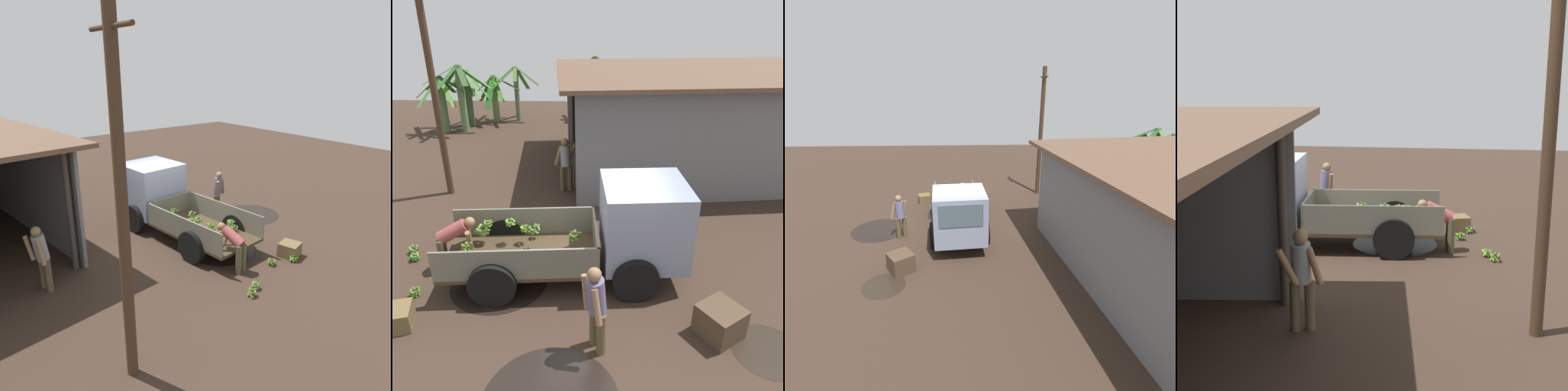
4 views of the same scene
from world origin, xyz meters
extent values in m
plane|color=#3A2A20|center=(0.00, 0.00, 0.00)|extent=(36.00, 36.00, 0.00)
cylinder|color=black|center=(-2.03, -0.52, 0.00)|extent=(2.01, 2.01, 0.01)
cylinder|color=#2C221A|center=(2.89, -2.15, 0.00)|extent=(1.21, 1.21, 0.01)
cylinder|color=black|center=(-0.63, -3.23, 0.00)|extent=(2.04, 2.04, 0.01)
cube|color=#423321|center=(-1.57, -0.26, 0.49)|extent=(3.26, 1.98, 0.08)
cube|color=#6B695B|center=(-1.64, 0.58, 0.85)|extent=(3.12, 0.32, 0.64)
cube|color=#6B695B|center=(-1.50, -1.09, 0.85)|extent=(3.12, 0.32, 0.64)
cube|color=#6B695B|center=(-0.04, -0.12, 0.85)|extent=(0.20, 1.72, 0.64)
cube|color=#8993AF|center=(0.93, -0.04, 1.27)|extent=(1.79, 1.82, 1.63)
cube|color=#4C606B|center=(1.77, 0.03, 1.59)|extent=(0.15, 1.35, 0.72)
cylinder|color=black|center=(0.61, 0.83, 0.45)|extent=(0.92, 0.30, 0.91)
cylinder|color=black|center=(0.76, -0.95, 0.45)|extent=(0.92, 0.30, 0.91)
cylinder|color=black|center=(-2.11, 0.59, 0.45)|extent=(0.92, 0.30, 0.91)
cylinder|color=black|center=(-1.96, -1.19, 0.45)|extent=(0.92, 0.30, 0.91)
sphere|color=brown|center=(-1.35, 0.39, 0.86)|extent=(0.07, 0.07, 0.07)
cylinder|color=olive|center=(-1.35, 0.44, 0.80)|extent=(0.14, 0.05, 0.13)
cylinder|color=#6B9B45|center=(-1.41, 0.41, 0.81)|extent=(0.10, 0.15, 0.11)
cylinder|color=#4A7629|center=(-1.38, 0.35, 0.79)|extent=(0.13, 0.10, 0.14)
cylinder|color=#6BA648|center=(-1.33, 0.35, 0.79)|extent=(0.13, 0.10, 0.14)
cylinder|color=olive|center=(-1.31, 0.39, 0.80)|extent=(0.06, 0.14, 0.14)
sphere|color=brown|center=(-1.55, 0.16, 0.95)|extent=(0.07, 0.07, 0.07)
cylinder|color=#4B7323|center=(-1.61, 0.19, 0.90)|extent=(0.11, 0.17, 0.12)
cylinder|color=#5E8938|center=(-1.61, 0.14, 0.90)|extent=(0.08, 0.17, 0.11)
cylinder|color=#66A021|center=(-1.59, 0.10, 0.91)|extent=(0.16, 0.13, 0.10)
cylinder|color=#578B1E|center=(-1.53, 0.11, 0.89)|extent=(0.15, 0.10, 0.15)
cylinder|color=#629739|center=(-1.51, 0.13, 0.88)|extent=(0.12, 0.14, 0.15)
cylinder|color=#739E41|center=(-1.48, 0.19, 0.91)|extent=(0.10, 0.17, 0.11)
cylinder|color=#3F751A|center=(-1.52, 0.22, 0.90)|extent=(0.16, 0.12, 0.13)
cylinder|color=#58833A|center=(-1.57, 0.22, 0.90)|extent=(0.17, 0.10, 0.12)
sphere|color=brown|center=(-2.60, -0.54, 0.94)|extent=(0.07, 0.07, 0.07)
cylinder|color=#53871E|center=(-2.55, -0.54, 0.87)|extent=(0.06, 0.15, 0.16)
cylinder|color=#49732C|center=(-2.59, -0.48, 0.89)|extent=(0.18, 0.08, 0.12)
cylinder|color=#6C9E3C|center=(-2.65, -0.51, 0.88)|extent=(0.13, 0.16, 0.14)
cylinder|color=#5A9D22|center=(-2.64, -0.59, 0.88)|extent=(0.15, 0.14, 0.14)
cylinder|color=#4D7421|center=(-2.59, -0.59, 0.87)|extent=(0.14, 0.09, 0.17)
sphere|color=brown|center=(-2.34, 0.11, 1.09)|extent=(0.07, 0.07, 0.07)
cylinder|color=#4D8624|center=(-2.30, 0.08, 1.03)|extent=(0.11, 0.14, 0.13)
cylinder|color=#5A8E22|center=(-2.29, 0.11, 1.03)|extent=(0.06, 0.15, 0.13)
cylinder|color=#5A9921|center=(-2.31, 0.16, 1.05)|extent=(0.15, 0.12, 0.10)
cylinder|color=olive|center=(-2.35, 0.17, 1.05)|extent=(0.16, 0.06, 0.10)
cylinder|color=#61A92A|center=(-2.38, 0.14, 1.03)|extent=(0.12, 0.13, 0.14)
cylinder|color=#599225|center=(-2.40, 0.10, 1.05)|extent=(0.05, 0.16, 0.10)
cylinder|color=#6BA22B|center=(-2.38, 0.07, 1.03)|extent=(0.12, 0.12, 0.14)
cylinder|color=#5C9A36|center=(-2.33, 0.05, 1.03)|extent=(0.15, 0.06, 0.13)
sphere|color=#413B2A|center=(-1.31, -0.05, 1.07)|extent=(0.09, 0.09, 0.09)
cylinder|color=#5E8C37|center=(-1.31, -0.12, 1.01)|extent=(0.18, 0.06, 0.14)
cylinder|color=#4F742D|center=(-1.27, -0.08, 0.99)|extent=(0.12, 0.14, 0.18)
cylinder|color=#6F9E43|center=(-1.24, -0.02, 1.02)|extent=(0.13, 0.18, 0.12)
cylinder|color=#569D26|center=(-1.31, 0.01, 1.00)|extent=(0.17, 0.05, 0.16)
cylinder|color=#61A139|center=(-1.35, -0.02, 0.99)|extent=(0.12, 0.14, 0.17)
cylinder|color=#477C19|center=(-1.37, -0.09, 1.00)|extent=(0.13, 0.17, 0.15)
sphere|color=brown|center=(-0.48, 0.03, 0.92)|extent=(0.09, 0.09, 0.09)
cylinder|color=#43741C|center=(-0.54, 0.02, 0.82)|extent=(0.07, 0.18, 0.21)
cylinder|color=#477924|center=(-0.50, -0.06, 0.85)|extent=(0.23, 0.09, 0.16)
cylinder|color=#5A8726|center=(-0.41, 0.00, 0.84)|extent=(0.11, 0.21, 0.18)
cylinder|color=#72A63B|center=(-0.41, 0.09, 0.86)|extent=(0.19, 0.19, 0.13)
cylinder|color=#6BAF38|center=(-0.53, 0.09, 0.83)|extent=(0.19, 0.15, 0.19)
sphere|color=#47402E|center=(-1.86, 0.16, 1.10)|extent=(0.08, 0.08, 0.08)
cylinder|color=olive|center=(-1.86, 0.20, 1.03)|extent=(0.14, 0.05, 0.17)
cylinder|color=#69AE24|center=(-1.91, 0.21, 1.06)|extent=(0.17, 0.14, 0.11)
cylinder|color=#5D8E3B|center=(-1.93, 0.14, 1.05)|extent=(0.08, 0.18, 0.13)
cylinder|color=#578739|center=(-1.90, 0.11, 1.05)|extent=(0.16, 0.15, 0.13)
cylinder|color=#57A426|center=(-1.85, 0.09, 1.06)|extent=(0.18, 0.08, 0.11)
cylinder|color=#619E20|center=(-1.81, 0.13, 1.04)|extent=(0.10, 0.16, 0.15)
cylinder|color=#679C41|center=(-1.81, 0.19, 1.05)|extent=(0.13, 0.16, 0.13)
sphere|color=brown|center=(-2.48, 0.14, 0.93)|extent=(0.09, 0.09, 0.09)
cylinder|color=#508D27|center=(-2.53, 0.10, 0.83)|extent=(0.16, 0.18, 0.22)
cylinder|color=#74A541|center=(-2.49, 0.05, 0.85)|extent=(0.23, 0.08, 0.19)
cylinder|color=#6B9C44|center=(-2.44, 0.06, 0.86)|extent=(0.23, 0.16, 0.18)
cylinder|color=olive|center=(-2.39, 0.12, 0.86)|extent=(0.10, 0.24, 0.16)
cylinder|color=#517D30|center=(-2.43, 0.18, 0.83)|extent=(0.16, 0.18, 0.22)
cylinder|color=#6EA927|center=(-2.46, 0.23, 0.86)|extent=(0.24, 0.11, 0.17)
cylinder|color=#70AB42|center=(-2.53, 0.19, 0.83)|extent=(0.18, 0.17, 0.22)
cylinder|color=#6BB23C|center=(-2.58, 0.17, 0.87)|extent=(0.13, 0.25, 0.14)
sphere|color=brown|center=(-2.11, -0.87, 0.84)|extent=(0.08, 0.08, 0.08)
cylinder|color=#508028|center=(-2.04, -0.84, 0.79)|extent=(0.11, 0.19, 0.14)
cylinder|color=#61913C|center=(-2.08, -0.80, 0.79)|extent=(0.19, 0.12, 0.13)
cylinder|color=#5FB025|center=(-2.14, -0.80, 0.80)|extent=(0.19, 0.14, 0.12)
cylinder|color=#4F8A28|center=(-2.16, -0.86, 0.77)|extent=(0.07, 0.16, 0.18)
cylinder|color=#4B7325|center=(-2.15, -0.91, 0.77)|extent=(0.15, 0.16, 0.16)
cylinder|color=#597E34|center=(-2.11, -0.94, 0.79)|extent=(0.19, 0.06, 0.13)
cylinder|color=#6EA549|center=(-2.04, -0.90, 0.79)|extent=(0.13, 0.19, 0.13)
cylinder|color=#3F3833|center=(-0.47, 3.23, 1.63)|extent=(0.16, 0.16, 3.26)
cylinder|color=#442F1E|center=(-4.65, 3.82, 3.04)|extent=(0.20, 0.20, 6.08)
cylinder|color=brown|center=(0.10, -2.28, 0.40)|extent=(0.21, 0.21, 0.80)
cylinder|color=brown|center=(-0.02, -2.08, 0.40)|extent=(0.21, 0.21, 0.80)
cylinder|color=slate|center=(0.01, -2.20, 1.11)|extent=(0.45, 0.43, 0.65)
sphere|color=#8C6746|center=(-0.02, -2.22, 1.53)|extent=(0.22, 0.22, 0.22)
cylinder|color=#8C6746|center=(0.03, -2.42, 1.08)|extent=(0.22, 0.28, 0.59)
cylinder|color=#8C6746|center=(-0.15, -2.07, 1.08)|extent=(0.20, 0.23, 0.60)
cylinder|color=brown|center=(-3.35, 0.00, 0.39)|extent=(0.18, 0.18, 0.78)
cylinder|color=brown|center=(-3.30, -0.21, 0.39)|extent=(0.18, 0.18, 0.78)
cylinder|color=#A4494A|center=(-3.06, -0.05, 0.92)|extent=(0.72, 0.43, 0.53)
sphere|color=#8C6746|center=(-2.70, 0.03, 1.11)|extent=(0.22, 0.22, 0.22)
cylinder|color=#8C6746|center=(-2.82, 0.21, 0.75)|extent=(0.15, 0.23, 0.59)
cylinder|color=#8C6746|center=(-2.68, -0.16, 0.77)|extent=(0.17, 0.34, 0.57)
cylinder|color=brown|center=(-1.15, 4.13, 0.41)|extent=(0.20, 0.20, 0.81)
cylinder|color=brown|center=(-0.92, 4.19, 0.41)|extent=(0.20, 0.20, 0.81)
cylinder|color=gray|center=(-1.05, 4.20, 1.13)|extent=(0.39, 0.45, 0.67)
sphere|color=#8C6746|center=(-1.06, 4.26, 1.56)|extent=(0.23, 0.23, 0.23)
cylinder|color=#8C6746|center=(-1.27, 4.26, 1.11)|extent=(0.29, 0.17, 0.61)
cylinder|color=#8C6746|center=(-0.89, 4.41, 1.12)|extent=(0.36, 0.19, 0.59)
sphere|color=brown|center=(-4.30, 0.46, 0.17)|extent=(0.08, 0.08, 0.08)
cylinder|color=#598825|center=(-4.23, 0.49, 0.10)|extent=(0.12, 0.19, 0.16)
cylinder|color=olive|center=(-4.30, 0.52, 0.09)|extent=(0.17, 0.05, 0.18)
cylinder|color=#528224|center=(-4.37, 0.49, 0.11)|extent=(0.11, 0.20, 0.15)
cylinder|color=#70A842|center=(-4.33, 0.42, 0.09)|extent=(0.16, 0.14, 0.18)
cylinder|color=#7AA749|center=(-4.26, 0.41, 0.09)|extent=(0.17, 0.13, 0.18)
sphere|color=brown|center=(-4.14, 0.18, 0.16)|extent=(0.07, 0.07, 0.07)
cylinder|color=#51931F|center=(-4.18, 0.14, 0.09)|extent=(0.13, 0.14, 0.15)
cylinder|color=#588137|center=(-4.14, 0.12, 0.10)|extent=(0.17, 0.06, 0.14)
cylinder|color=#497B20|center=(-4.11, 0.12, 0.11)|extent=(0.17, 0.12, 0.12)
cylinder|color=#5E963A|center=(-4.08, 0.17, 0.09)|extent=(0.06, 0.16, 0.15)
cylinder|color=#71A633|center=(-4.08, 0.21, 0.11)|extent=(0.12, 0.17, 0.11)
cylinder|color=#69A725|center=(-4.13, 0.22, 0.08)|extent=(0.14, 0.08, 0.17)
cylinder|color=#67A141|center=(-4.18, 0.23, 0.11)|extent=(0.16, 0.13, 0.13)
cylinder|color=#54762C|center=(-4.20, 0.19, 0.11)|extent=(0.07, 0.18, 0.12)
sphere|color=brown|center=(-3.59, -1.02, 0.16)|extent=(0.07, 0.07, 0.07)
cylinder|color=#679D3E|center=(-3.55, -1.07, 0.10)|extent=(0.15, 0.13, 0.15)
cylinder|color=#4C7326|center=(-3.54, -1.03, 0.09)|extent=(0.07, 0.15, 0.17)
cylinder|color=#62A927|center=(-3.53, -0.97, 0.13)|extent=(0.15, 0.17, 0.10)
cylinder|color=#599126|center=(-3.60, -0.95, 0.11)|extent=(0.18, 0.05, 0.13)
cylinder|color=#507C32|center=(-3.63, -0.97, 0.09)|extent=(0.15, 0.12, 0.16)
cylinder|color=#578424|center=(-3.66, -1.01, 0.11)|extent=(0.06, 0.17, 0.14)
cylinder|color=#6DA638|center=(-3.63, -1.06, 0.09)|extent=(0.13, 0.14, 0.16)
cylinder|color=#64AF34|center=(-3.59, -1.06, 0.09)|extent=(0.14, 0.05, 0.17)
sphere|color=#463F2E|center=(-3.82, -1.65, 0.16)|extent=(0.08, 0.08, 0.08)
cylinder|color=#6EAA29|center=(-3.88, -1.63, 0.09)|extent=(0.09, 0.17, 0.16)
cylinder|color=#67AE27|center=(-3.89, -1.68, 0.11)|extent=(0.12, 0.19, 0.12)
cylinder|color=#559D28|center=(-3.84, -1.72, 0.11)|extent=(0.19, 0.10, 0.13)
cylinder|color=#487325|center=(-3.77, -1.69, 0.10)|extent=(0.15, 0.16, 0.15)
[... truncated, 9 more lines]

